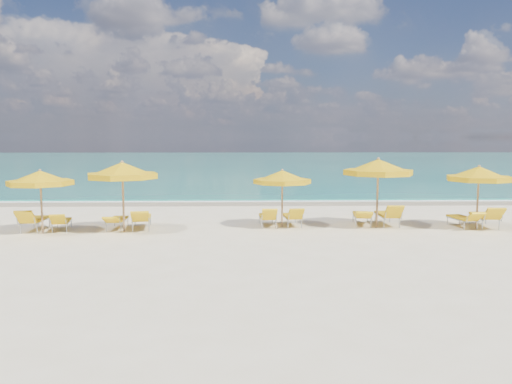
{
  "coord_description": "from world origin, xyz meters",
  "views": [
    {
      "loc": [
        -0.42,
        -17.81,
        3.33
      ],
      "look_at": [
        0.0,
        1.5,
        1.2
      ],
      "focal_mm": 35.0,
      "sensor_mm": 36.0,
      "label": 1
    }
  ],
  "objects": [
    {
      "name": "lounger_3_left",
      "position": [
        -5.09,
        0.2,
        0.2
      ],
      "size": [
        0.59,
        1.74,
        0.63
      ],
      "rotation": [
        0.0,
        0.0,
        0.01
      ],
      "color": "#A5A8AD",
      "rests_on": "ground"
    },
    {
      "name": "lounger_5_left",
      "position": [
        4.01,
        0.81,
        0.22
      ],
      "size": [
        0.88,
        1.98,
        0.71
      ],
      "rotation": [
        0.0,
        0.0,
        -0.14
      ],
      "color": "#A5A8AD",
      "rests_on": "ground"
    },
    {
      "name": "whitecap_far",
      "position": [
        8.0,
        24.0,
        0.0
      ],
      "size": [
        18.0,
        0.3,
        0.05
      ],
      "primitive_type": "cube",
      "color": "white",
      "rests_on": "ground"
    },
    {
      "name": "wet_sand_band",
      "position": [
        0.0,
        7.4,
        0.0
      ],
      "size": [
        120.0,
        2.6,
        0.01
      ],
      "primitive_type": "cube",
      "color": "tan",
      "rests_on": "ground"
    },
    {
      "name": "umbrella_4",
      "position": [
        0.94,
        0.46,
        1.85
      ],
      "size": [
        2.14,
        2.14,
        2.17
      ],
      "rotation": [
        0.0,
        0.0,
        0.0
      ],
      "color": "tan",
      "rests_on": "ground"
    },
    {
      "name": "umbrella_5",
      "position": [
        4.47,
        0.4,
        2.21
      ],
      "size": [
        2.72,
        2.72,
        2.59
      ],
      "rotation": [
        0.0,
        0.0,
        -0.07
      ],
      "color": "tan",
      "rests_on": "ground"
    },
    {
      "name": "lounger_2_right",
      "position": [
        -7.01,
        -0.02,
        0.2
      ],
      "size": [
        0.81,
        1.64,
        0.73
      ],
      "rotation": [
        0.0,
        0.0,
        0.19
      ],
      "color": "#A5A8AD",
      "rests_on": "ground"
    },
    {
      "name": "whitecap_near",
      "position": [
        -6.0,
        17.0,
        0.0
      ],
      "size": [
        14.0,
        0.36,
        0.05
      ],
      "primitive_type": "cube",
      "color": "white",
      "rests_on": "ground"
    },
    {
      "name": "umbrella_2",
      "position": [
        -7.46,
        -0.6,
        1.91
      ],
      "size": [
        2.66,
        2.66,
        2.24
      ],
      "rotation": [
        0.0,
        0.0,
        0.23
      ],
      "color": "tan",
      "rests_on": "ground"
    },
    {
      "name": "lounger_3_right",
      "position": [
        -4.2,
        0.23,
        0.23
      ],
      "size": [
        0.9,
        1.99,
        0.83
      ],
      "rotation": [
        0.0,
        0.0,
        0.15
      ],
      "color": "#A5A8AD",
      "rests_on": "ground"
    },
    {
      "name": "ocean",
      "position": [
        0.0,
        48.0,
        0.0
      ],
      "size": [
        120.0,
        80.0,
        0.3
      ],
      "primitive_type": "cube",
      "color": "#157767",
      "rests_on": "ground"
    },
    {
      "name": "umbrella_6",
      "position": [
        8.04,
        -0.01,
        1.99
      ],
      "size": [
        2.45,
        2.45,
        2.33
      ],
      "rotation": [
        0.0,
        0.0,
        0.07
      ],
      "color": "tan",
      "rests_on": "ground"
    },
    {
      "name": "lounger_4_right",
      "position": [
        1.34,
        0.75,
        0.21
      ],
      "size": [
        0.73,
        1.7,
        0.8
      ],
      "rotation": [
        0.0,
        0.0,
        0.1
      ],
      "color": "#A5A8AD",
      "rests_on": "ground"
    },
    {
      "name": "lounger_6_left",
      "position": [
        7.63,
        0.23,
        0.21
      ],
      "size": [
        0.79,
        1.78,
        0.73
      ],
      "rotation": [
        0.0,
        0.0,
        0.14
      ],
      "color": "#A5A8AD",
      "rests_on": "ground"
    },
    {
      "name": "lounger_6_right",
      "position": [
        8.5,
        0.33,
        0.24
      ],
      "size": [
        0.85,
        2.0,
        0.9
      ],
      "rotation": [
        0.0,
        0.0,
        -0.1
      ],
      "color": "#A5A8AD",
      "rests_on": "ground"
    },
    {
      "name": "lounger_2_left",
      "position": [
        -7.96,
        -0.03,
        0.23
      ],
      "size": [
        0.7,
        1.86,
        0.89
      ],
      "rotation": [
        0.0,
        0.0,
        0.04
      ],
      "color": "#A5A8AD",
      "rests_on": "ground"
    },
    {
      "name": "umbrella_3",
      "position": [
        -4.7,
        -0.36,
        2.15
      ],
      "size": [
        2.66,
        2.66,
        2.52
      ],
      "rotation": [
        0.0,
        0.0,
        -0.07
      ],
      "color": "tan",
      "rests_on": "ground"
    },
    {
      "name": "foam_line",
      "position": [
        0.0,
        8.2,
        0.0
      ],
      "size": [
        120.0,
        1.2,
        0.03
      ],
      "primitive_type": "cube",
      "color": "white",
      "rests_on": "ground"
    },
    {
      "name": "lounger_5_right",
      "position": [
        4.98,
        0.77,
        0.24
      ],
      "size": [
        0.67,
        1.87,
        0.92
      ],
      "rotation": [
        0.0,
        0.0,
        -0.01
      ],
      "color": "#A5A8AD",
      "rests_on": "ground"
    },
    {
      "name": "ground_plane",
      "position": [
        0.0,
        0.0,
        0.0
      ],
      "size": [
        120.0,
        120.0,
        0.0
      ],
      "primitive_type": "plane",
      "color": "beige"
    },
    {
      "name": "lounger_4_left",
      "position": [
        0.41,
        0.66,
        0.21
      ],
      "size": [
        0.65,
        1.68,
        0.81
      ],
      "rotation": [
        0.0,
        0.0,
        0.05
      ],
      "color": "#A5A8AD",
      "rests_on": "ground"
    }
  ]
}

